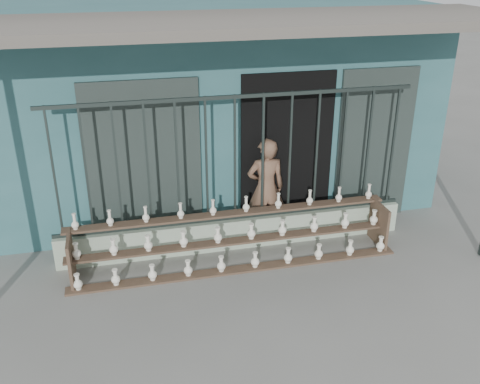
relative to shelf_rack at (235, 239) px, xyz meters
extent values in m
plane|color=slate|center=(0.10, -0.89, -0.36)|extent=(60.00, 60.00, 0.00)
cube|color=#2F6065|center=(0.10, 3.41, 1.24)|extent=(7.00, 5.00, 3.20)
cube|color=black|center=(1.00, 0.93, 0.84)|extent=(1.40, 0.12, 2.40)
cube|color=#212C29|center=(-1.10, 0.89, 0.84)|extent=(1.60, 0.08, 2.40)
cube|color=#212C29|center=(2.40, 0.89, 0.84)|extent=(1.20, 0.08, 2.40)
cube|color=#59544C|center=(0.10, 0.31, 2.79)|extent=(7.40, 2.00, 0.12)
cube|color=#ACC1A6|center=(0.10, 0.41, -0.13)|extent=(5.00, 0.20, 0.45)
cube|color=#283330|center=(-2.25, 0.41, 0.99)|extent=(0.03, 0.03, 1.80)
cube|color=#283330|center=(-1.85, 0.41, 0.99)|extent=(0.03, 0.03, 1.80)
cube|color=#283330|center=(-1.46, 0.41, 0.99)|extent=(0.03, 0.03, 1.80)
cube|color=#283330|center=(-1.07, 0.41, 0.99)|extent=(0.03, 0.03, 1.80)
cube|color=#283330|center=(-0.68, 0.41, 0.99)|extent=(0.03, 0.03, 1.80)
cube|color=#283330|center=(-0.29, 0.41, 0.99)|extent=(0.03, 0.03, 1.80)
cube|color=#283330|center=(0.10, 0.41, 0.99)|extent=(0.03, 0.03, 1.80)
cube|color=#283330|center=(0.50, 0.41, 0.99)|extent=(0.03, 0.03, 1.80)
cube|color=#283330|center=(0.89, 0.41, 0.99)|extent=(0.03, 0.03, 1.80)
cube|color=#283330|center=(1.28, 0.41, 0.99)|extent=(0.03, 0.03, 1.80)
cube|color=#283330|center=(1.67, 0.41, 0.99)|extent=(0.03, 0.03, 1.80)
cube|color=#283330|center=(2.06, 0.41, 0.99)|extent=(0.03, 0.03, 1.80)
cube|color=#283330|center=(2.45, 0.41, 0.99)|extent=(0.03, 0.03, 1.80)
cube|color=#283330|center=(0.10, 0.41, 1.86)|extent=(5.00, 0.04, 0.05)
cube|color=#283330|center=(0.10, 0.41, 0.12)|extent=(5.00, 0.04, 0.05)
cube|color=brown|center=(0.00, -0.24, -0.34)|extent=(4.50, 0.18, 0.03)
cube|color=brown|center=(0.00, 0.01, -0.04)|extent=(4.50, 0.18, 0.03)
cube|color=brown|center=(0.00, 0.26, 0.26)|extent=(4.50, 0.18, 0.03)
cube|color=brown|center=(-2.15, 0.01, -0.04)|extent=(0.04, 0.55, 0.64)
cube|color=brown|center=(2.15, 0.01, -0.04)|extent=(0.04, 0.55, 0.64)
imported|color=brown|center=(0.62, 0.67, 0.41)|extent=(0.57, 0.39, 1.53)
camera|label=1|loc=(-1.39, -6.21, 3.58)|focal=40.00mm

